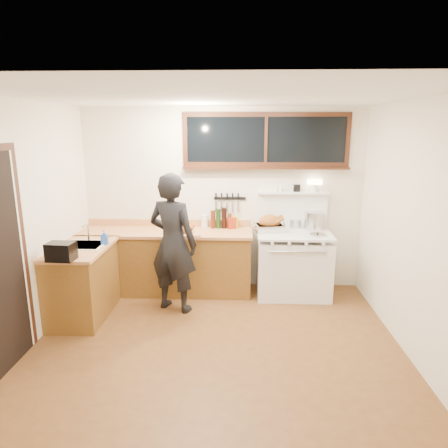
{
  "coord_description": "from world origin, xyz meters",
  "views": [
    {
      "loc": [
        0.24,
        -3.95,
        2.3
      ],
      "look_at": [
        0.05,
        0.85,
        1.15
      ],
      "focal_mm": 32.0,
      "sensor_mm": 36.0,
      "label": 1
    }
  ],
  "objects_px": {
    "man": "(173,243)",
    "cutting_board": "(184,230)",
    "roast_turkey": "(270,224)",
    "vintage_stove": "(293,262)"
  },
  "relations": [
    {
      "from": "vintage_stove",
      "to": "cutting_board",
      "type": "xyz_separation_m",
      "value": [
        -1.51,
        -0.13,
        0.49
      ]
    },
    {
      "from": "cutting_board",
      "to": "roast_turkey",
      "type": "xyz_separation_m",
      "value": [
        1.17,
        0.2,
        0.04
      ]
    },
    {
      "from": "vintage_stove",
      "to": "roast_turkey",
      "type": "distance_m",
      "value": 0.63
    },
    {
      "from": "cutting_board",
      "to": "roast_turkey",
      "type": "distance_m",
      "value": 1.19
    },
    {
      "from": "man",
      "to": "cutting_board",
      "type": "relative_size",
      "value": 3.64
    },
    {
      "from": "vintage_stove",
      "to": "cutting_board",
      "type": "distance_m",
      "value": 1.59
    },
    {
      "from": "vintage_stove",
      "to": "roast_turkey",
      "type": "height_order",
      "value": "vintage_stove"
    },
    {
      "from": "man",
      "to": "roast_turkey",
      "type": "bearing_deg",
      "value": 26.08
    },
    {
      "from": "cutting_board",
      "to": "roast_turkey",
      "type": "height_order",
      "value": "roast_turkey"
    },
    {
      "from": "man",
      "to": "cutting_board",
      "type": "distance_m",
      "value": 0.44
    }
  ]
}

